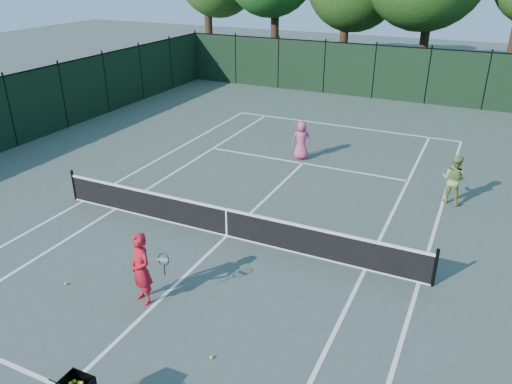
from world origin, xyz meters
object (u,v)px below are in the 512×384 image
at_px(loose_ball_near_cart, 212,357).
at_px(coach, 141,269).
at_px(player_green, 453,179).
at_px(loose_ball_midcourt, 66,284).
at_px(player_pink, 301,140).

bearing_deg(loose_ball_near_cart, coach, 157.81).
distance_m(player_green, loose_ball_midcourt, 12.21).
bearing_deg(coach, loose_ball_midcourt, -148.71).
bearing_deg(coach, player_pink, 112.85).
bearing_deg(player_green, loose_ball_midcourt, 64.31).
xyz_separation_m(coach, player_pink, (0.04, 10.42, -0.11)).
bearing_deg(player_green, coach, 71.94).
distance_m(coach, player_green, 10.59).
bearing_deg(player_pink, loose_ball_midcourt, 63.42).
xyz_separation_m(player_pink, loose_ball_near_cart, (2.35, -11.40, -0.76)).
xyz_separation_m(player_green, loose_ball_midcourt, (-8.16, -9.05, -0.80)).
relative_size(coach, loose_ball_midcourt, 26.52).
relative_size(player_green, loose_ball_near_cart, 24.53).
bearing_deg(loose_ball_midcourt, coach, 8.25).
relative_size(player_pink, player_green, 0.95).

